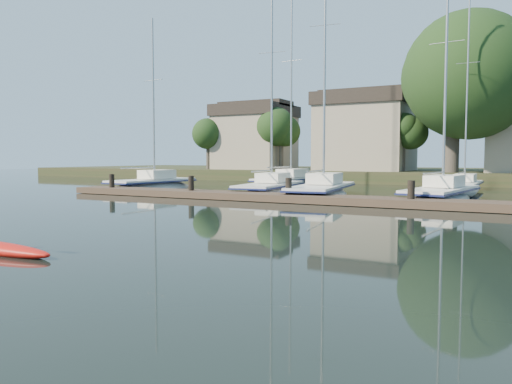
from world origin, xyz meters
The scene contains 9 objects.
ground centered at (0.00, 0.00, 0.00)m, with size 160.00×160.00×0.00m, color black.
dock centered at (0.00, 14.00, 0.20)m, with size 34.00×2.00×1.80m.
sailboat_0 centered at (-15.71, 18.61, -0.22)m, with size 2.93×8.54×13.33m.
sailboat_1 centered at (-6.26, 18.40, -0.20)m, with size 3.40×9.26×14.80m.
sailboat_2 centered at (-2.65, 17.82, -0.21)m, with size 3.66×10.21×16.53m.
sailboat_3 centered at (3.68, 18.25, -0.21)m, with size 3.37×8.90×14.00m.
sailboat_5 centered at (-8.70, 26.48, -0.21)m, with size 2.80×10.12×16.59m.
sailboat_6 centered at (3.80, 27.49, -0.17)m, with size 1.95×9.20×14.63m.
shore centered at (1.61, 40.29, 3.23)m, with size 90.00×25.25×12.75m.
Camera 1 is at (7.49, -8.73, 2.21)m, focal length 35.00 mm.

